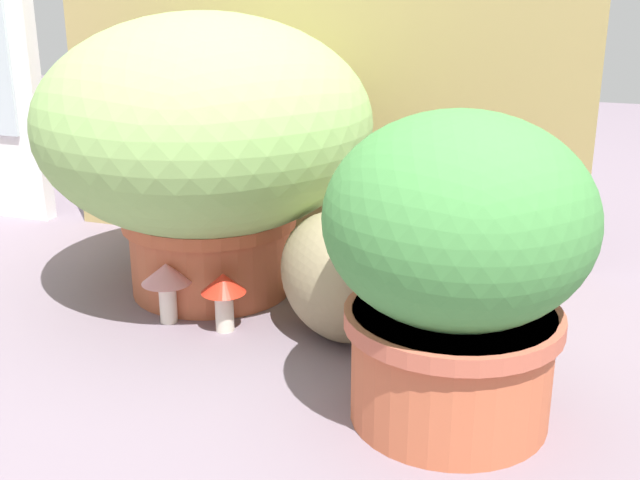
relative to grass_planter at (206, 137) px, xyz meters
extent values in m
plane|color=slate|center=(0.11, -0.16, -0.31)|extent=(6.00, 6.00, 0.00)
cube|color=tan|center=(0.09, 0.32, 0.16)|extent=(1.20, 0.03, 0.93)
cylinder|color=#B65B3B|center=(0.00, 0.00, -0.23)|extent=(0.31, 0.31, 0.16)
cylinder|color=#B75737|center=(0.00, 0.00, -0.16)|extent=(0.33, 0.33, 0.02)
ellipsoid|color=#86B25F|center=(0.00, 0.00, 0.02)|extent=(0.62, 0.62, 0.41)
cylinder|color=#C1603E|center=(0.53, -0.32, -0.22)|extent=(0.27, 0.27, 0.16)
cylinder|color=#BA5C45|center=(0.53, -0.32, -0.15)|extent=(0.30, 0.30, 0.02)
ellipsoid|color=#438740|center=(0.53, -0.32, -0.01)|extent=(0.36, 0.36, 0.28)
ellipsoid|color=gray|center=(0.31, -0.12, -0.20)|extent=(0.31, 0.29, 0.22)
ellipsoid|color=#C1BC96|center=(0.38, -0.18, -0.21)|extent=(0.12, 0.12, 0.11)
sphere|color=gray|center=(0.39, -0.19, -0.08)|extent=(0.15, 0.15, 0.11)
cone|color=gray|center=(0.41, -0.17, -0.02)|extent=(0.05, 0.05, 0.04)
cone|color=gray|center=(0.38, -0.21, -0.02)|extent=(0.05, 0.05, 0.04)
cylinder|color=gray|center=(0.24, -0.02, -0.28)|extent=(0.17, 0.14, 0.07)
cylinder|color=beige|center=(0.11, -0.17, -0.27)|extent=(0.03, 0.03, 0.07)
cone|color=red|center=(0.11, -0.17, -0.22)|extent=(0.08, 0.08, 0.03)
cylinder|color=silver|center=(0.00, -0.17, -0.27)|extent=(0.03, 0.03, 0.07)
cone|color=pink|center=(0.00, -0.17, -0.21)|extent=(0.09, 0.09, 0.04)
camera|label=1|loc=(0.69, -1.31, 0.28)|focal=44.38mm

